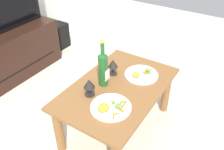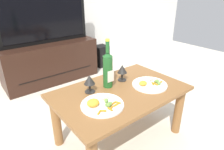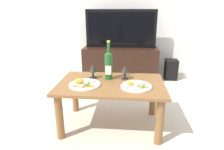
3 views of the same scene
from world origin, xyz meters
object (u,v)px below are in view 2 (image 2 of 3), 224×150
Objects in this scene: goblet_left at (89,81)px; dinner_plate_left at (102,104)px; dining_table at (120,100)px; dinner_plate_right at (149,84)px; floor_speaker at (101,56)px; tv_stand at (50,62)px; wine_bottle at (108,69)px; tv_screen at (45,19)px; goblet_right at (122,70)px.

goblet_left is 0.48× the size of dinner_plate_left.
dining_table is 3.59× the size of dinner_plate_right.
dinner_plate_left reaches higher than floor_speaker.
tv_stand reaches higher than dining_table.
floor_speaker is at bearing 54.41° from dinner_plate_left.
floor_speaker is at bearing 56.25° from wine_bottle.
goblet_left is 0.49m from dinner_plate_right.
tv_screen is 1.36m from goblet_right.
wine_bottle reaches higher than dinner_plate_right.
tv_stand is 8.78× the size of goblet_left.
goblet_left is (-0.22, -1.33, 0.29)m from tv_stand.
dining_table is at bearing -72.47° from wine_bottle.
tv_screen is 1.36m from wine_bottle.
tv_screen is at bearing 97.98° from dinner_plate_right.
tv_screen reaches higher than goblet_left.
tv_screen is at bearing 80.43° from dinner_plate_left.
dining_table is 7.19× the size of goblet_right.
tv_screen is (0.00, -0.00, 0.56)m from tv_stand.
goblet_left is at bearing 175.41° from wine_bottle.
goblet_right is 0.48× the size of dinner_plate_left.
tv_stand is at bearing 94.57° from goblet_right.
goblet_right reaches higher than tv_stand.
wine_bottle is 1.37× the size of dinner_plate_right.
tv_stand is 1.57m from dinner_plate_right.
dining_table is 1.53m from tv_screen.
wine_bottle reaches higher than dining_table.
tv_screen is at bearing 89.24° from dining_table.
wine_bottle is at bearing -123.78° from floor_speaker.
floor_speaker is 1.76m from goblet_left.
goblet_right is at bearing 44.86° from dining_table.
dinner_plate_right is at bearing -82.04° from tv_stand.
goblet_right is at bearing -119.03° from floor_speaker.
dinner_plate_left is at bearing -150.24° from goblet_right.
dinner_plate_right is at bearing -62.44° from goblet_right.
goblet_left is at bearing 154.14° from dinner_plate_right.
dining_table is at bearing -135.14° from goblet_right.
floor_speaker is at bearing 51.51° from goblet_left.
wine_bottle is 2.75× the size of goblet_right.
dining_table is 2.62× the size of wine_bottle.
floor_speaker is (0.85, 0.01, -0.66)m from tv_screen.
tv_screen reaches higher than dinner_plate_right.
goblet_right is 0.50× the size of dinner_plate_right.
tv_screen is at bearing 80.77° from goblet_left.
wine_bottle is 1.32× the size of dinner_plate_left.
goblet_right is 0.25m from dinner_plate_right.
tv_screen is at bearing -179.43° from floor_speaker.
tv_stand is 0.56m from tv_screen.
goblet_right is (0.32, 0.00, 0.00)m from goblet_left.
tv_stand is at bearing 90.00° from tv_screen.
wine_bottle is 0.36m from dinner_plate_right.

